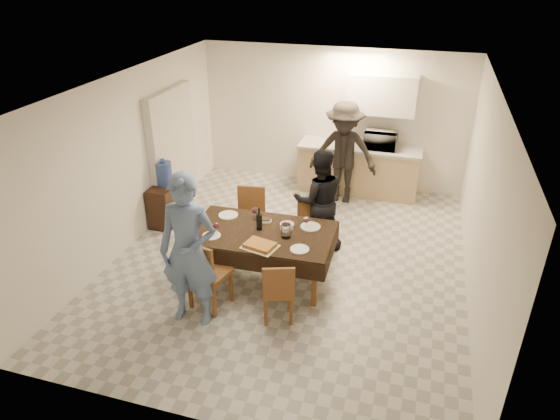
% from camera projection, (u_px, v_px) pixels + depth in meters
% --- Properties ---
extents(floor, '(5.00, 6.00, 0.02)m').
position_uv_depth(floor, '(289.00, 260.00, 7.42)').
color(floor, beige).
rests_on(floor, ground).
extents(ceiling, '(5.00, 6.00, 0.02)m').
position_uv_depth(ceiling, '(291.00, 85.00, 6.23)').
color(ceiling, white).
rests_on(ceiling, wall_back).
extents(wall_back, '(5.00, 0.02, 2.60)m').
position_uv_depth(wall_back, '(332.00, 118.00, 9.38)').
color(wall_back, white).
rests_on(wall_back, floor).
extents(wall_front, '(5.00, 0.02, 2.60)m').
position_uv_depth(wall_front, '(197.00, 317.00, 4.27)').
color(wall_front, white).
rests_on(wall_front, floor).
extents(wall_left, '(0.02, 6.00, 2.60)m').
position_uv_depth(wall_left, '(129.00, 161.00, 7.45)').
color(wall_left, white).
rests_on(wall_left, floor).
extents(wall_right, '(0.02, 6.00, 2.60)m').
position_uv_depth(wall_right, '(484.00, 203.00, 6.20)').
color(wall_right, white).
rests_on(wall_right, floor).
extents(stub_partition, '(0.15, 1.40, 2.10)m').
position_uv_depth(stub_partition, '(173.00, 150.00, 8.57)').
color(stub_partition, beige).
rests_on(stub_partition, floor).
extents(kitchen_base_cabinet, '(2.20, 0.60, 0.86)m').
position_uv_depth(kitchen_base_cabinet, '(358.00, 170.00, 9.36)').
color(kitchen_base_cabinet, tan).
rests_on(kitchen_base_cabinet, floor).
extents(kitchen_worktop, '(2.24, 0.64, 0.05)m').
position_uv_depth(kitchen_worktop, '(360.00, 148.00, 9.15)').
color(kitchen_worktop, '#ABAAA6').
rests_on(kitchen_worktop, kitchen_base_cabinet).
extents(upper_cabinet, '(1.20, 0.34, 0.70)m').
position_uv_depth(upper_cabinet, '(382.00, 95.00, 8.75)').
color(upper_cabinet, white).
rests_on(upper_cabinet, wall_back).
extents(dining_table, '(1.94, 1.17, 0.75)m').
position_uv_depth(dining_table, '(262.00, 234.00, 6.70)').
color(dining_table, black).
rests_on(dining_table, floor).
extents(chair_near_left, '(0.55, 0.55, 0.54)m').
position_uv_depth(chair_near_left, '(206.00, 269.00, 6.14)').
color(chair_near_left, brown).
rests_on(chair_near_left, floor).
extents(chair_near_right, '(0.49, 0.50, 0.46)m').
position_uv_depth(chair_near_right, '(276.00, 287.00, 5.97)').
color(chair_near_right, brown).
rests_on(chair_near_right, floor).
extents(chair_far_left, '(0.48, 0.49, 0.51)m').
position_uv_depth(chair_far_left, '(247.00, 216.00, 7.44)').
color(chair_far_left, brown).
rests_on(chair_far_left, floor).
extents(chair_far_right, '(0.39, 0.39, 0.47)m').
position_uv_depth(chair_far_right, '(306.00, 227.00, 7.24)').
color(chair_far_right, brown).
rests_on(chair_far_right, floor).
extents(console, '(0.37, 0.74, 0.68)m').
position_uv_depth(console, '(167.00, 203.00, 8.34)').
color(console, black).
rests_on(console, floor).
extents(water_jug, '(0.26, 0.26, 0.39)m').
position_uv_depth(water_jug, '(164.00, 174.00, 8.09)').
color(water_jug, '#3B56AB').
rests_on(water_jug, console).
extents(wine_bottle, '(0.08, 0.08, 0.33)m').
position_uv_depth(wine_bottle, '(259.00, 219.00, 6.66)').
color(wine_bottle, black).
rests_on(wine_bottle, dining_table).
extents(water_pitcher, '(0.12, 0.12, 0.19)m').
position_uv_depth(water_pitcher, '(286.00, 231.00, 6.51)').
color(water_pitcher, white).
rests_on(water_pitcher, dining_table).
extents(savoury_tart, '(0.50, 0.42, 0.05)m').
position_uv_depth(savoury_tart, '(260.00, 245.00, 6.32)').
color(savoury_tart, '#BF8638').
rests_on(savoury_tart, dining_table).
extents(salad_bowl, '(0.19, 0.19, 0.07)m').
position_uv_depth(salad_bowl, '(287.00, 226.00, 6.74)').
color(salad_bowl, white).
rests_on(salad_bowl, dining_table).
extents(mushroom_dish, '(0.18, 0.18, 0.03)m').
position_uv_depth(mushroom_dish, '(265.00, 220.00, 6.92)').
color(mushroom_dish, white).
rests_on(mushroom_dish, dining_table).
extents(wine_glass_a, '(0.09, 0.09, 0.19)m').
position_uv_depth(wine_glass_a, '(216.00, 229.00, 6.56)').
color(wine_glass_a, white).
rests_on(wine_glass_a, dining_table).
extents(wine_glass_b, '(0.08, 0.08, 0.18)m').
position_uv_depth(wine_glass_b, '(306.00, 223.00, 6.71)').
color(wine_glass_b, white).
rests_on(wine_glass_b, dining_table).
extents(wine_glass_c, '(0.09, 0.09, 0.20)m').
position_uv_depth(wine_glass_c, '(255.00, 213.00, 6.94)').
color(wine_glass_c, white).
rests_on(wine_glass_c, dining_table).
extents(plate_near_left, '(0.24, 0.24, 0.01)m').
position_uv_depth(plate_near_left, '(211.00, 236.00, 6.57)').
color(plate_near_left, white).
rests_on(plate_near_left, dining_table).
extents(plate_near_right, '(0.24, 0.24, 0.01)m').
position_uv_depth(plate_near_right, '(300.00, 249.00, 6.27)').
color(plate_near_right, white).
rests_on(plate_near_right, dining_table).
extents(plate_far_left, '(0.28, 0.28, 0.02)m').
position_uv_depth(plate_far_left, '(228.00, 215.00, 7.08)').
color(plate_far_left, white).
rests_on(plate_far_left, dining_table).
extents(plate_far_right, '(0.27, 0.27, 0.02)m').
position_uv_depth(plate_far_right, '(311.00, 227.00, 6.78)').
color(plate_far_right, white).
rests_on(plate_far_right, dining_table).
extents(microwave, '(0.57, 0.39, 0.32)m').
position_uv_depth(microwave, '(381.00, 140.00, 8.97)').
color(microwave, white).
rests_on(microwave, kitchen_worktop).
extents(person_near, '(0.74, 0.52, 1.94)m').
position_uv_depth(person_near, '(189.00, 251.00, 5.82)').
color(person_near, '#627DB3').
rests_on(person_near, floor).
extents(person_far, '(0.94, 0.84, 1.59)m').
position_uv_depth(person_far, '(319.00, 200.00, 7.42)').
color(person_far, black).
rests_on(person_far, floor).
extents(person_kitchen, '(1.19, 0.68, 1.84)m').
position_uv_depth(person_kitchen, '(343.00, 153.00, 8.80)').
color(person_kitchen, black).
rests_on(person_kitchen, floor).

